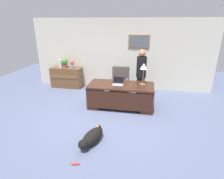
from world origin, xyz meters
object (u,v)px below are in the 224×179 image
at_px(dog_lying, 92,138).
at_px(potted_plant, 65,63).
at_px(dog_toy_ball, 98,128).
at_px(dog_toy_bone, 75,164).
at_px(desk, 121,95).
at_px(laptop, 118,83).
at_px(vase_with_flowers, 72,63).
at_px(credenza, 67,77).
at_px(desk_lamp, 144,68).
at_px(vase_empty, 60,64).
at_px(person_standing, 141,75).
at_px(armchair, 120,84).

relative_size(dog_lying, potted_plant, 2.41).
relative_size(dog_toy_ball, dog_toy_bone, 0.61).
bearing_deg(desk, laptop, 167.90).
xyz_separation_m(laptop, vase_with_flowers, (-2.08, 1.48, 0.19)).
xyz_separation_m(credenza, potted_plant, (-0.03, 0.00, 0.61)).
bearing_deg(desk_lamp, dog_lying, -116.15).
distance_m(vase_empty, dog_toy_ball, 3.78).
xyz_separation_m(desk, laptop, (-0.09, 0.02, 0.39)).
distance_m(desk, desk_lamp, 1.10).
relative_size(person_standing, dog_toy_ball, 16.95).
bearing_deg(dog_lying, person_standing, 69.87).
xyz_separation_m(vase_empty, dog_toy_ball, (2.27, -2.88, -0.92)).
bearing_deg(person_standing, vase_with_flowers, 163.11).
height_order(vase_empty, dog_toy_ball, vase_empty).
xyz_separation_m(credenza, laptop, (2.35, -1.48, 0.40)).
distance_m(credenza, person_standing, 3.17).
bearing_deg(dog_toy_bone, vase_with_flowers, 111.94).
bearing_deg(vase_empty, person_standing, -14.45).
bearing_deg(vase_empty, dog_toy_ball, -51.70).
height_order(vase_with_flowers, dog_toy_ball, vase_with_flowers).
height_order(person_standing, desk_lamp, person_standing).
height_order(armchair, laptop, armchair).
bearing_deg(vase_with_flowers, vase_empty, 180.00).
bearing_deg(dog_toy_ball, person_standing, 64.71).
height_order(desk_lamp, dog_toy_ball, desk_lamp).
height_order(person_standing, vase_empty, person_standing).
bearing_deg(armchair, desk_lamp, -41.74).
height_order(desk_lamp, vase_empty, desk_lamp).
bearing_deg(desk, vase_with_flowers, 145.35).
relative_size(person_standing, desk_lamp, 2.63).
relative_size(credenza, desk_lamp, 1.86).
distance_m(armchair, laptop, 0.91).
bearing_deg(dog_toy_ball, credenza, 125.52).
bearing_deg(credenza, vase_with_flowers, 0.27).
bearing_deg(armchair, credenza, 164.63).
relative_size(laptop, vase_empty, 1.01).
bearing_deg(dog_lying, potted_plant, 121.27).
bearing_deg(laptop, armchair, 93.57).
height_order(credenza, vase_with_flowers, vase_with_flowers).
bearing_deg(credenza, person_standing, -15.42).
height_order(credenza, vase_empty, vase_empty).
xyz_separation_m(dog_lying, vase_with_flowers, (-1.79, 3.45, 0.84)).
relative_size(desk, person_standing, 1.14).
relative_size(laptop, potted_plant, 0.89).
bearing_deg(dog_toy_ball, dog_toy_bone, -95.36).
relative_size(desk, dog_toy_bone, 11.74).
xyz_separation_m(armchair, vase_with_flowers, (-2.03, 0.63, 0.52)).
height_order(dog_lying, dog_toy_bone, dog_lying).
relative_size(vase_with_flowers, dog_toy_bone, 1.87).
xyz_separation_m(dog_lying, desk_lamp, (1.03, 2.11, 1.12)).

